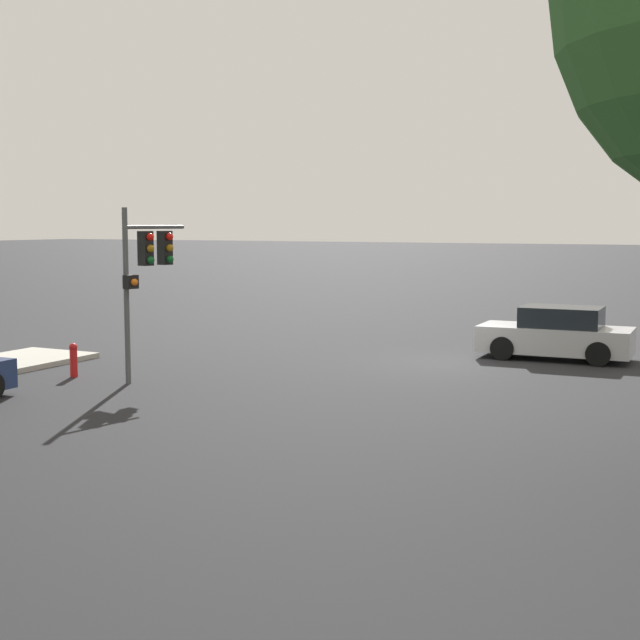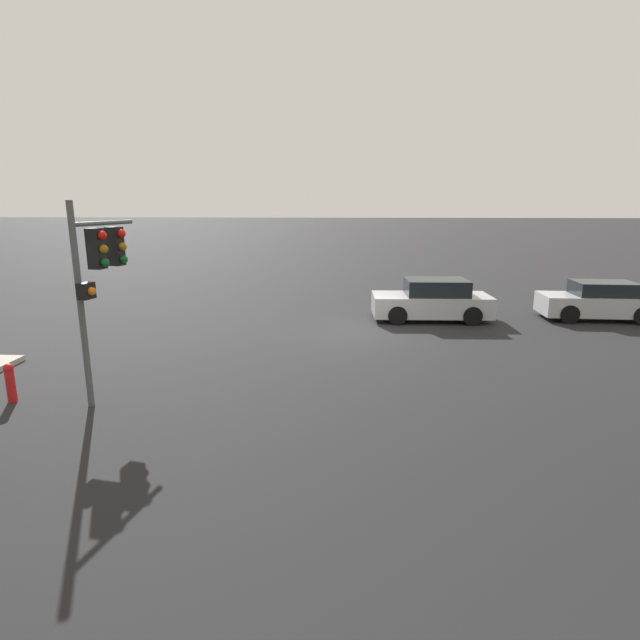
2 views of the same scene
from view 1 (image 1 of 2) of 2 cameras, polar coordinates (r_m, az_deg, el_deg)
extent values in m
plane|color=black|center=(26.78, 8.32, -2.69)|extent=(300.00, 300.00, 0.00)
cylinder|color=#515456|center=(23.28, -12.28, 1.49)|extent=(0.14, 0.14, 4.52)
cylinder|color=#515456|center=(23.86, -10.52, 5.87)|extent=(0.50, 1.98, 0.10)
cube|color=black|center=(23.65, -11.10, 4.52)|extent=(0.35, 0.35, 0.90)
sphere|color=red|center=(23.50, -10.82, 5.25)|extent=(0.20, 0.20, 0.20)
sphere|color=#99660F|center=(23.51, -10.80, 4.52)|extent=(0.20, 0.20, 0.20)
sphere|color=#0F511E|center=(23.52, -10.79, 3.79)|extent=(0.20, 0.20, 0.20)
cube|color=black|center=(24.09, -9.90, 4.58)|extent=(0.35, 0.35, 0.90)
sphere|color=red|center=(23.94, -9.61, 5.29)|extent=(0.20, 0.20, 0.20)
sphere|color=#99660F|center=(23.95, -9.60, 4.57)|extent=(0.20, 0.20, 0.20)
sphere|color=#0F511E|center=(23.96, -9.58, 3.85)|extent=(0.20, 0.20, 0.20)
cube|color=black|center=(23.12, -12.02, 2.40)|extent=(0.29, 0.39, 0.35)
sphere|color=orange|center=(23.01, -11.80, 2.39)|extent=(0.18, 0.18, 0.18)
cube|color=#B7B7BC|center=(27.98, 14.81, -1.22)|extent=(4.55, 2.03, 0.80)
cube|color=black|center=(27.86, 15.21, 0.20)|extent=(2.39, 1.74, 0.61)
cylinder|color=black|center=(27.41, 11.59, -1.79)|extent=(0.72, 0.24, 0.72)
cylinder|color=black|center=(29.15, 12.40, -1.33)|extent=(0.72, 0.24, 0.72)
cylinder|color=black|center=(26.92, 17.38, -2.09)|extent=(0.72, 0.24, 0.72)
cylinder|color=black|center=(28.68, 17.85, -1.61)|extent=(0.72, 0.24, 0.72)
cylinder|color=red|center=(24.83, -15.49, -2.68)|extent=(0.20, 0.20, 0.75)
sphere|color=red|center=(24.76, -15.52, -1.69)|extent=(0.22, 0.22, 0.22)
camera|label=2|loc=(11.80, -21.81, 7.31)|focal=28.00mm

